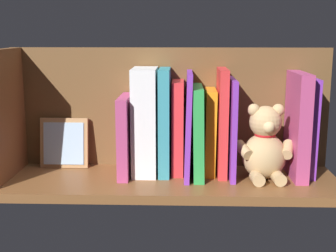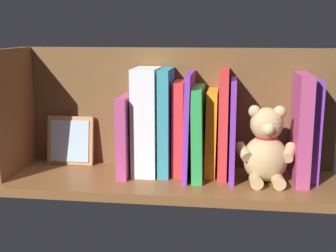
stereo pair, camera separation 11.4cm
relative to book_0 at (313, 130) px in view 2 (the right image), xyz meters
The scene contains 16 objects.
ground_plane 37.95cm from the book_0, ahead, with size 84.41×27.24×2.20cm, color brown.
shelf_back_panel 36.18cm from the book_0, 11.65° to the right, with size 84.41×1.50×31.75cm, color brown.
shelf_side_divider 75.66cm from the book_0, ahead, with size 2.40×21.24×31.75cm, color brown.
book_0 is the anchor object (origin of this frame).
book_1 3.72cm from the book_0, 29.16° to the left, with size 3.18×15.79×26.14cm, color #B23F72.
teddy_bear 12.92cm from the book_0, 20.26° to the left, with size 15.20×12.41×18.77cm.
book_2 19.57cm from the book_0, ahead, with size 1.31×15.55×24.54cm, color purple.
book_3 21.82cm from the book_0, ahead, with size 2.23×12.93×26.89cm, color red.
book_4 24.79cm from the book_0, ahead, with size 2.64×11.31×21.64cm, color orange.
book_5 27.94cm from the book_0, ahead, with size 2.57×16.01×22.66cm, color green.
book_6 30.38cm from the book_0, ahead, with size 1.28×16.42×26.15cm, color purple.
book_7 32.92cm from the book_0, ahead, with size 2.90×10.96×23.70cm, color red.
book_8 36.28cm from the book_0, ahead, with size 2.76×12.70×26.84cm, color teal.
dictionary_thick_white 41.23cm from the book_0, ahead, with size 6.12×12.77×26.96cm, color white.
book_9 46.20cm from the book_0, ahead, with size 2.65×15.43×20.11cm, color #B23F72.
picture_frame_leaning 63.77cm from the book_0, ahead, with size 12.78×3.44×13.36cm.
Camera 2 is at (-15.09, 110.39, 36.09)cm, focal length 49.60 mm.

